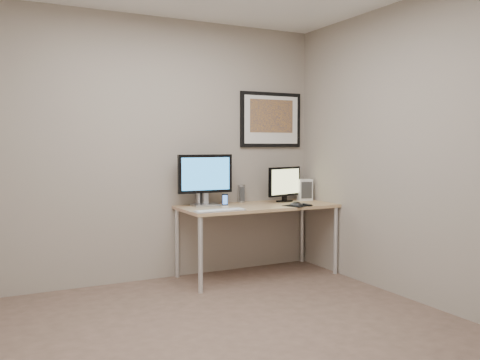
{
  "coord_description": "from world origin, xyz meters",
  "views": [
    {
      "loc": [
        -1.49,
        -3.17,
        1.35
      ],
      "look_at": [
        0.67,
        1.1,
        1.01
      ],
      "focal_mm": 38.0,
      "sensor_mm": 36.0,
      "label": 1
    }
  ],
  "objects": [
    {
      "name": "floor",
      "position": [
        0.0,
        0.0,
        0.0
      ],
      "size": [
        3.6,
        3.6,
        0.0
      ],
      "primitive_type": "plane",
      "color": "brown",
      "rests_on": "ground"
    },
    {
      "name": "room",
      "position": [
        0.0,
        0.45,
        1.64
      ],
      "size": [
        3.6,
        3.6,
        3.6
      ],
      "color": "white",
      "rests_on": "ground"
    },
    {
      "name": "desk",
      "position": [
        1.0,
        1.35,
        0.66
      ],
      "size": [
        1.6,
        0.7,
        0.73
      ],
      "color": "#977D49",
      "rests_on": "floor"
    },
    {
      "name": "framed_art",
      "position": [
        1.35,
        1.68,
        1.62
      ],
      "size": [
        0.75,
        0.04,
        0.6
      ],
      "color": "black",
      "rests_on": "room"
    },
    {
      "name": "monitor_large",
      "position": [
        0.5,
        1.52,
        1.02
      ],
      "size": [
        0.57,
        0.19,
        0.52
      ],
      "rotation": [
        0.0,
        0.0,
        -0.04
      ],
      "color": "#B3B3B8",
      "rests_on": "desk"
    },
    {
      "name": "monitor_tv",
      "position": [
        1.41,
        1.48,
        0.93
      ],
      "size": [
        0.47,
        0.17,
        0.38
      ],
      "rotation": [
        0.0,
        0.0,
        0.3
      ],
      "color": "black",
      "rests_on": "desk"
    },
    {
      "name": "speaker_left",
      "position": [
        0.48,
        1.65,
        0.83
      ],
      "size": [
        0.1,
        0.1,
        0.2
      ],
      "primitive_type": "cylinder",
      "rotation": [
        0.0,
        0.0,
        0.37
      ],
      "color": "#B3B3B8",
      "rests_on": "desk"
    },
    {
      "name": "speaker_right",
      "position": [
        0.97,
        1.65,
        0.82
      ],
      "size": [
        0.09,
        0.09,
        0.18
      ],
      "primitive_type": "cylinder",
      "rotation": [
        0.0,
        0.0,
        -0.26
      ],
      "color": "#B3B3B8",
      "rests_on": "desk"
    },
    {
      "name": "phone_dock",
      "position": [
        0.63,
        1.35,
        0.8
      ],
      "size": [
        0.07,
        0.07,
        0.13
      ],
      "primitive_type": "cube",
      "rotation": [
        0.0,
        0.0,
        -0.21
      ],
      "color": "black",
      "rests_on": "desk"
    },
    {
      "name": "keyboard",
      "position": [
        0.45,
        1.07,
        0.74
      ],
      "size": [
        0.49,
        0.14,
        0.02
      ],
      "primitive_type": "cube",
      "rotation": [
        0.0,
        0.0,
        0.03
      ],
      "color": "silver",
      "rests_on": "desk"
    },
    {
      "name": "mousepad",
      "position": [
        1.34,
        1.12,
        0.73
      ],
      "size": [
        0.31,
        0.29,
        0.0
      ],
      "primitive_type": "cube",
      "rotation": [
        0.0,
        0.0,
        0.37
      ],
      "color": "black",
      "rests_on": "desk"
    },
    {
      "name": "mouse",
      "position": [
        1.33,
        1.13,
        0.75
      ],
      "size": [
        0.08,
        0.12,
        0.04
      ],
      "primitive_type": "ellipsoid",
      "rotation": [
        0.0,
        0.0,
        0.22
      ],
      "color": "black",
      "rests_on": "mousepad"
    },
    {
      "name": "remote",
      "position": [
        1.42,
        1.09,
        0.74
      ],
      "size": [
        0.05,
        0.17,
        0.02
      ],
      "primitive_type": "cube",
      "rotation": [
        0.0,
        0.0,
        -0.05
      ],
      "color": "black",
      "rests_on": "desk"
    },
    {
      "name": "fan_unit",
      "position": [
        1.69,
        1.51,
        0.85
      ],
      "size": [
        0.17,
        0.14,
        0.23
      ],
      "primitive_type": "cube",
      "rotation": [
        0.0,
        0.0,
        -0.24
      ],
      "color": "silver",
      "rests_on": "desk"
    }
  ]
}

